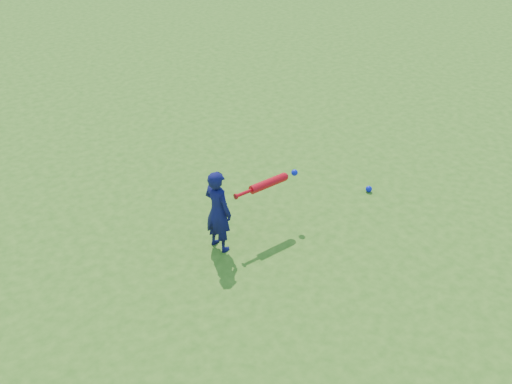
% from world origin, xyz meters
% --- Properties ---
extents(ground, '(80.00, 80.00, 0.00)m').
position_xyz_m(ground, '(0.00, 0.00, 0.00)').
color(ground, '#3B701A').
rests_on(ground, ground).
extents(child, '(0.31, 0.40, 0.96)m').
position_xyz_m(child, '(0.12, -0.55, 0.48)').
color(child, '#10104D').
rests_on(child, ground).
extents(ground_ball_blue, '(0.08, 0.08, 0.08)m').
position_xyz_m(ground_ball_blue, '(2.25, -0.58, 0.04)').
color(ground_ball_blue, '#0B17CB').
rests_on(ground_ball_blue, ground).
extents(bat_swing, '(0.85, 0.14, 0.10)m').
position_xyz_m(bat_swing, '(0.78, -0.55, 0.61)').
color(bat_swing, red).
rests_on(bat_swing, ground).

